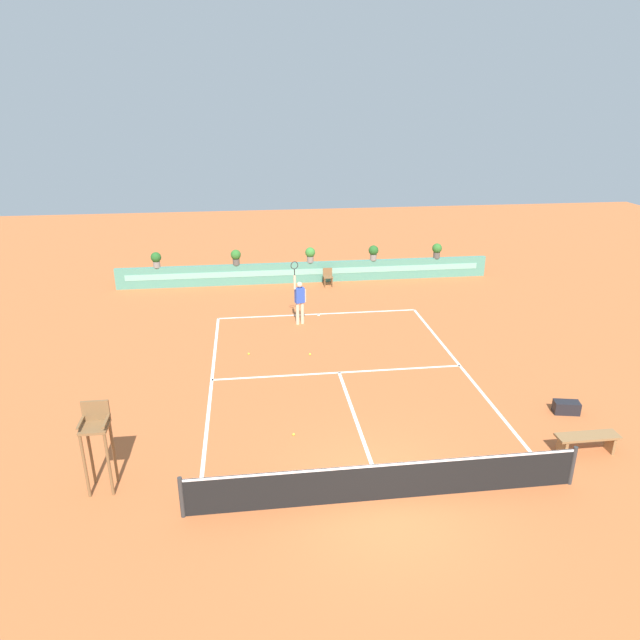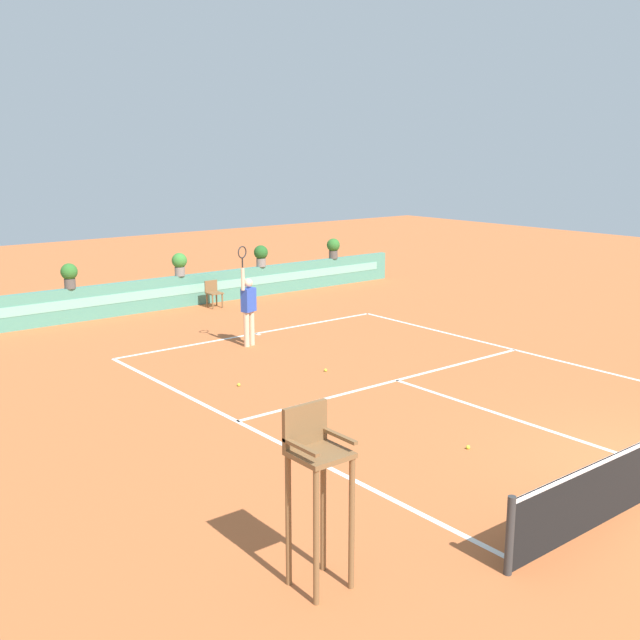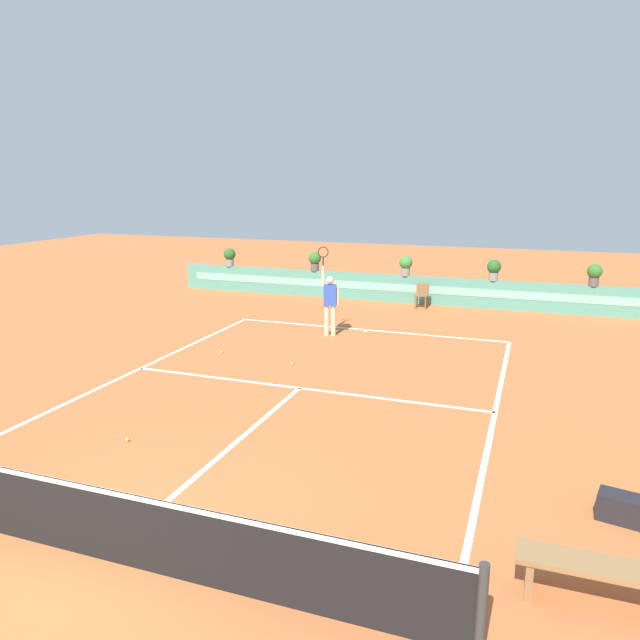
{
  "view_description": "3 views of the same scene",
  "coord_description": "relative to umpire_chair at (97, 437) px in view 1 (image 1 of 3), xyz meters",
  "views": [
    {
      "loc": [
        -2.76,
        -10.23,
        8.38
      ],
      "look_at": [
        -0.34,
        8.65,
        1.0
      ],
      "focal_mm": 32.16,
      "sensor_mm": 36.0,
      "label": 1
    },
    {
      "loc": [
        -11.26,
        -4.99,
        4.94
      ],
      "look_at": [
        -0.34,
        8.65,
        1.0
      ],
      "focal_mm": 42.88,
      "sensor_mm": 36.0,
      "label": 2
    },
    {
      "loc": [
        4.63,
        -5.04,
        4.43
      ],
      "look_at": [
        -0.34,
        8.65,
        1.0
      ],
      "focal_mm": 33.59,
      "sensor_mm": 36.0,
      "label": 3
    }
  ],
  "objects": [
    {
      "name": "tennis_ball_mid_court",
      "position": [
        5.51,
        6.62,
        -1.31
      ],
      "size": [
        0.07,
        0.07,
        0.07
      ],
      "primitive_type": "sphere",
      "color": "#CCE033",
      "rests_on": "ground"
    },
    {
      "name": "bench_courtside",
      "position": [
        11.78,
        -0.13,
        -0.97
      ],
      "size": [
        1.6,
        0.44,
        0.51
      ],
      "color": "olive",
      "rests_on": "ground"
    },
    {
      "name": "potted_plant_right",
      "position": [
        9.58,
        15.13,
        0.07
      ],
      "size": [
        0.48,
        0.48,
        0.72
      ],
      "color": "gray",
      "rests_on": "back_wall_barrier"
    },
    {
      "name": "ground_plane",
      "position": [
        6.31,
        4.74,
        -1.34
      ],
      "size": [
        60.0,
        60.0,
        0.0
      ],
      "primitive_type": "plane",
      "color": "#BC6033"
    },
    {
      "name": "net",
      "position": [
        6.31,
        -1.26,
        -0.83
      ],
      "size": [
        8.92,
        0.1,
        1.0
      ],
      "color": "#333333",
      "rests_on": "ground"
    },
    {
      "name": "gear_bag",
      "position": [
        12.32,
        1.78,
        -1.16
      ],
      "size": [
        0.76,
        0.5,
        0.36
      ],
      "primitive_type": "cube",
      "rotation": [
        0.0,
        0.0,
        -0.21
      ],
      "color": "black",
      "rests_on": "ground"
    },
    {
      "name": "court_lines",
      "position": [
        6.31,
        5.45,
        -1.34
      ],
      "size": [
        8.32,
        11.94,
        0.01
      ],
      "color": "white",
      "rests_on": "ground"
    },
    {
      "name": "potted_plant_centre",
      "position": [
        6.48,
        15.13,
        0.07
      ],
      "size": [
        0.48,
        0.48,
        0.72
      ],
      "color": "gray",
      "rests_on": "back_wall_barrier"
    },
    {
      "name": "potted_plant_far_right",
      "position": [
        12.78,
        15.13,
        0.07
      ],
      "size": [
        0.48,
        0.48,
        0.72
      ],
      "color": "#514C47",
      "rests_on": "back_wall_barrier"
    },
    {
      "name": "potted_plant_left",
      "position": [
        2.94,
        15.13,
        0.07
      ],
      "size": [
        0.48,
        0.48,
        0.72
      ],
      "color": "#514C47",
      "rests_on": "back_wall_barrier"
    },
    {
      "name": "back_wall_barrier",
      "position": [
        6.31,
        15.12,
        -0.84
      ],
      "size": [
        18.0,
        0.21,
        1.0
      ],
      "color": "#4C8E7A",
      "rests_on": "ground"
    },
    {
      "name": "tennis_ball_near_baseline",
      "position": [
        4.51,
        1.59,
        -1.31
      ],
      "size": [
        0.07,
        0.07,
        0.07
      ],
      "primitive_type": "sphere",
      "color": "#CCE033",
      "rests_on": "ground"
    },
    {
      "name": "tennis_player",
      "position": [
        5.45,
        9.64,
        -0.29
      ],
      "size": [
        0.6,
        0.31,
        2.58
      ],
      "color": "beige",
      "rests_on": "ground"
    },
    {
      "name": "tennis_ball_by_sideline",
      "position": [
        3.39,
        6.93,
        -1.31
      ],
      "size": [
        0.07,
        0.07,
        0.07
      ],
      "primitive_type": "sphere",
      "color": "#CCE033",
      "rests_on": "ground"
    },
    {
      "name": "ball_kid_chair",
      "position": [
        7.24,
        14.39,
        -0.86
      ],
      "size": [
        0.44,
        0.44,
        0.85
      ],
      "color": "brown",
      "rests_on": "ground"
    },
    {
      "name": "potted_plant_far_left",
      "position": [
        -0.74,
        15.13,
        0.07
      ],
      "size": [
        0.48,
        0.48,
        0.72
      ],
      "color": "gray",
      "rests_on": "back_wall_barrier"
    },
    {
      "name": "umpire_chair",
      "position": [
        0.0,
        0.0,
        0.0
      ],
      "size": [
        0.6,
        0.6,
        2.14
      ],
      "color": "brown",
      "rests_on": "ground"
    }
  ]
}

